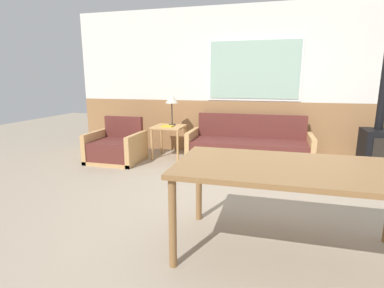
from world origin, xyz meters
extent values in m
plane|color=gray|center=(0.00, 0.00, 0.00)|extent=(16.00, 16.00, 0.00)
cube|color=#996B42|center=(0.00, 2.63, 0.51)|extent=(7.20, 0.06, 1.01)
cube|color=silver|center=(0.00, 2.63, 1.86)|extent=(7.20, 0.06, 1.69)
cube|color=white|center=(-0.11, 2.59, 1.57)|extent=(1.66, 0.01, 1.09)
cube|color=#99BCA8|center=(-0.11, 2.58, 1.57)|extent=(1.58, 0.02, 1.01)
cube|color=tan|center=(-0.11, 2.05, 0.03)|extent=(2.07, 0.78, 0.06)
cube|color=#5B2823|center=(-0.11, 2.03, 0.22)|extent=(1.91, 0.70, 0.32)
cube|color=#5B2823|center=(-0.11, 2.39, 0.59)|extent=(1.91, 0.10, 0.42)
cube|color=tan|center=(-1.11, 2.05, 0.26)|extent=(0.08, 0.78, 0.52)
cube|color=tan|center=(0.88, 2.05, 0.26)|extent=(0.08, 0.78, 0.52)
cube|color=tan|center=(-2.34, 1.52, 0.03)|extent=(0.88, 0.76, 0.06)
cube|color=#5B2823|center=(-2.34, 1.50, 0.22)|extent=(0.72, 0.68, 0.31)
cube|color=#5B2823|center=(-2.34, 1.85, 0.56)|extent=(0.72, 0.10, 0.38)
cube|color=tan|center=(-2.74, 1.52, 0.26)|extent=(0.08, 0.76, 0.51)
cube|color=tan|center=(-1.95, 1.52, 0.26)|extent=(0.08, 0.76, 0.51)
cube|color=tan|center=(-1.55, 2.05, 0.57)|extent=(0.54, 0.54, 0.03)
cylinder|color=tan|center=(-1.79, 1.81, 0.28)|extent=(0.04, 0.04, 0.55)
cylinder|color=tan|center=(-1.31, 1.81, 0.28)|extent=(0.04, 0.04, 0.55)
cylinder|color=tan|center=(-1.79, 2.30, 0.28)|extent=(0.04, 0.04, 0.55)
cylinder|color=tan|center=(-1.31, 2.30, 0.28)|extent=(0.04, 0.04, 0.55)
cylinder|color=#262628|center=(-1.52, 2.15, 0.59)|extent=(0.13, 0.13, 0.02)
cylinder|color=#262628|center=(-1.52, 2.15, 0.79)|extent=(0.02, 0.02, 0.39)
cone|color=beige|center=(-1.52, 2.15, 1.07)|extent=(0.23, 0.23, 0.16)
cube|color=gold|center=(-1.54, 1.96, 0.59)|extent=(0.20, 0.15, 0.02)
cube|color=olive|center=(0.43, -0.66, 0.73)|extent=(1.83, 0.95, 0.04)
cylinder|color=olive|center=(-0.42, -1.07, 0.36)|extent=(0.06, 0.06, 0.71)
cylinder|color=olive|center=(-0.42, -0.25, 0.36)|extent=(0.06, 0.06, 0.71)
cylinder|color=black|center=(1.67, 1.85, 0.05)|extent=(0.04, 0.04, 0.10)
cylinder|color=black|center=(1.67, 2.26, 0.05)|extent=(0.04, 0.04, 0.10)
cylinder|color=black|center=(2.02, 2.26, 0.05)|extent=(0.04, 0.04, 0.10)
cube|color=black|center=(1.84, 2.06, 0.38)|extent=(0.44, 0.51, 0.56)
cube|color=black|center=(1.84, 1.80, 0.38)|extent=(0.27, 0.01, 0.39)
camera|label=1|loc=(0.25, -3.02, 1.41)|focal=28.00mm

